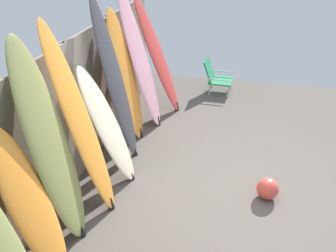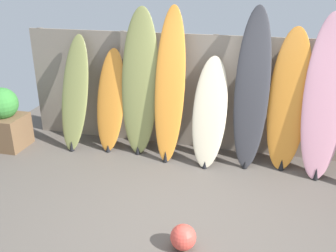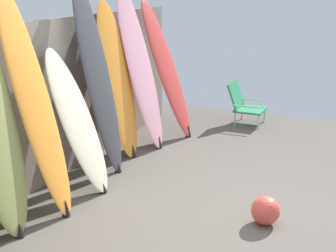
{
  "view_description": "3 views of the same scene",
  "coord_description": "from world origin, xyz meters",
  "px_view_note": "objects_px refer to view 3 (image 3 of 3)",
  "views": [
    {
      "loc": [
        -3.74,
        -0.14,
        3.03
      ],
      "look_at": [
        0.27,
        0.85,
        0.73
      ],
      "focal_mm": 40.0,
      "sensor_mm": 36.0,
      "label": 1
    },
    {
      "loc": [
        0.67,
        -3.5,
        2.64
      ],
      "look_at": [
        -0.4,
        0.76,
        0.83
      ],
      "focal_mm": 40.0,
      "sensor_mm": 36.0,
      "label": 2
    },
    {
      "loc": [
        -3.89,
        -1.23,
        2.19
      ],
      "look_at": [
        0.3,
        0.64,
        0.76
      ],
      "focal_mm": 50.0,
      "sensor_mm": 36.0,
      "label": 3
    }
  ],
  "objects_px": {
    "surfboard_charcoal_5": "(98,79)",
    "surfboard_orange_6": "(118,82)",
    "surfboard_cream_4": "(78,122)",
    "beach_chair": "(244,103)",
    "surfboard_orange_3": "(35,104)",
    "surfboard_pink_7": "(140,68)",
    "beach_ball": "(265,211)",
    "surfboard_red_8": "(167,69)"
  },
  "relations": [
    {
      "from": "surfboard_orange_3",
      "to": "surfboard_pink_7",
      "type": "distance_m",
      "value": 2.12
    },
    {
      "from": "surfboard_orange_3",
      "to": "beach_chair",
      "type": "distance_m",
      "value": 3.95
    },
    {
      "from": "surfboard_charcoal_5",
      "to": "surfboard_orange_6",
      "type": "xyz_separation_m",
      "value": [
        0.51,
        0.04,
        -0.14
      ]
    },
    {
      "from": "surfboard_orange_3",
      "to": "beach_ball",
      "type": "relative_size",
      "value": 8.28
    },
    {
      "from": "surfboard_pink_7",
      "to": "beach_ball",
      "type": "height_order",
      "value": "surfboard_pink_7"
    },
    {
      "from": "surfboard_pink_7",
      "to": "beach_chair",
      "type": "height_order",
      "value": "surfboard_pink_7"
    },
    {
      "from": "surfboard_pink_7",
      "to": "surfboard_cream_4",
      "type": "bearing_deg",
      "value": -178.58
    },
    {
      "from": "surfboard_orange_6",
      "to": "surfboard_cream_4",
      "type": "bearing_deg",
      "value": -173.53
    },
    {
      "from": "surfboard_charcoal_5",
      "to": "surfboard_pink_7",
      "type": "distance_m",
      "value": 0.96
    },
    {
      "from": "surfboard_orange_3",
      "to": "surfboard_pink_7",
      "type": "height_order",
      "value": "surfboard_orange_3"
    },
    {
      "from": "surfboard_red_8",
      "to": "surfboard_cream_4",
      "type": "bearing_deg",
      "value": 178.25
    },
    {
      "from": "surfboard_orange_6",
      "to": "surfboard_pink_7",
      "type": "relative_size",
      "value": 0.9
    },
    {
      "from": "surfboard_pink_7",
      "to": "surfboard_charcoal_5",
      "type": "bearing_deg",
      "value": 177.07
    },
    {
      "from": "surfboard_cream_4",
      "to": "surfboard_red_8",
      "type": "xyz_separation_m",
      "value": [
        2.13,
        -0.07,
        0.22
      ]
    },
    {
      "from": "surfboard_charcoal_5",
      "to": "surfboard_orange_6",
      "type": "distance_m",
      "value": 0.53
    },
    {
      "from": "surfboard_cream_4",
      "to": "beach_ball",
      "type": "relative_size",
      "value": 5.71
    },
    {
      "from": "surfboard_orange_6",
      "to": "surfboard_red_8",
      "type": "height_order",
      "value": "surfboard_orange_6"
    },
    {
      "from": "surfboard_orange_3",
      "to": "surfboard_cream_4",
      "type": "bearing_deg",
      "value": -3.05
    },
    {
      "from": "surfboard_cream_4",
      "to": "surfboard_charcoal_5",
      "type": "xyz_separation_m",
      "value": [
        0.57,
        0.09,
        0.35
      ]
    },
    {
      "from": "surfboard_orange_3",
      "to": "beach_ball",
      "type": "distance_m",
      "value": 2.36
    },
    {
      "from": "surfboard_orange_3",
      "to": "surfboard_pink_7",
      "type": "relative_size",
      "value": 1.02
    },
    {
      "from": "surfboard_pink_7",
      "to": "beach_chair",
      "type": "distance_m",
      "value": 2.05
    },
    {
      "from": "surfboard_cream_4",
      "to": "beach_chair",
      "type": "bearing_deg",
      "value": -16.94
    },
    {
      "from": "surfboard_pink_7",
      "to": "beach_chair",
      "type": "bearing_deg",
      "value": -31.55
    },
    {
      "from": "surfboard_orange_6",
      "to": "surfboard_pink_7",
      "type": "xyz_separation_m",
      "value": [
        0.45,
        -0.08,
        0.1
      ]
    },
    {
      "from": "beach_ball",
      "to": "surfboard_cream_4",
      "type": "bearing_deg",
      "value": 91.35
    },
    {
      "from": "surfboard_red_8",
      "to": "beach_ball",
      "type": "height_order",
      "value": "surfboard_red_8"
    },
    {
      "from": "surfboard_orange_3",
      "to": "surfboard_orange_6",
      "type": "xyz_separation_m",
      "value": [
        1.68,
        0.09,
        -0.12
      ]
    },
    {
      "from": "surfboard_charcoal_5",
      "to": "beach_ball",
      "type": "xyz_separation_m",
      "value": [
        -0.52,
        -2.11,
        -0.98
      ]
    },
    {
      "from": "surfboard_charcoal_5",
      "to": "surfboard_red_8",
      "type": "bearing_deg",
      "value": -5.53
    },
    {
      "from": "surfboard_orange_3",
      "to": "beach_chair",
      "type": "xyz_separation_m",
      "value": [
        3.74,
        -0.99,
        -0.77
      ]
    },
    {
      "from": "surfboard_charcoal_5",
      "to": "beach_chair",
      "type": "height_order",
      "value": "surfboard_charcoal_5"
    },
    {
      "from": "surfboard_orange_3",
      "to": "beach_ball",
      "type": "xyz_separation_m",
      "value": [
        0.65,
        -2.05,
        -0.96
      ]
    },
    {
      "from": "surfboard_orange_6",
      "to": "surfboard_orange_3",
      "type": "bearing_deg",
      "value": -176.94
    },
    {
      "from": "surfboard_charcoal_5",
      "to": "beach_ball",
      "type": "distance_m",
      "value": 2.38
    },
    {
      "from": "surfboard_cream_4",
      "to": "beach_chair",
      "type": "distance_m",
      "value": 3.31
    },
    {
      "from": "surfboard_orange_6",
      "to": "surfboard_pink_7",
      "type": "bearing_deg",
      "value": -10.61
    },
    {
      "from": "surfboard_orange_3",
      "to": "beach_chair",
      "type": "height_order",
      "value": "surfboard_orange_3"
    },
    {
      "from": "surfboard_orange_3",
      "to": "surfboard_charcoal_5",
      "type": "bearing_deg",
      "value": 2.68
    },
    {
      "from": "surfboard_orange_3",
      "to": "beach_chair",
      "type": "relative_size",
      "value": 3.42
    },
    {
      "from": "surfboard_orange_3",
      "to": "surfboard_red_8",
      "type": "bearing_deg",
      "value": -2.04
    },
    {
      "from": "surfboard_cream_4",
      "to": "beach_chair",
      "type": "height_order",
      "value": "surfboard_cream_4"
    }
  ]
}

